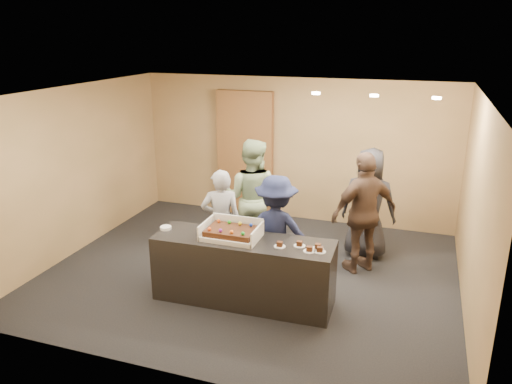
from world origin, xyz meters
TOP-DOWN VIEW (x-y plane):
  - room at (0.00, 0.00)m, footprint 6.04×6.00m
  - serving_counter at (0.18, -0.82)m, footprint 2.42×0.76m
  - storage_cabinet at (-0.96, 2.41)m, footprint 1.11×0.15m
  - cake_box at (0.02, -0.79)m, footprint 0.75×0.52m
  - sheet_cake at (0.02, -0.82)m, footprint 0.64×0.44m
  - plate_stack at (-0.95, -0.83)m, footprint 0.15×0.15m
  - slice_a at (0.70, -0.88)m, footprint 0.15×0.15m
  - slice_b at (0.93, -0.79)m, footprint 0.15×0.15m
  - slice_c at (1.09, -0.91)m, footprint 0.15×0.15m
  - slice_d at (1.17, -0.79)m, footprint 0.15×0.15m
  - slice_e at (1.21, -0.88)m, footprint 0.15×0.15m
  - person_server_grey at (-0.42, -0.12)m, footprint 0.69×0.59m
  - person_sage_man at (-0.24, 0.72)m, footprint 0.96×0.77m
  - person_navy_man at (0.46, -0.24)m, footprint 1.12×0.74m
  - person_brown_extra at (1.57, 0.62)m, footprint 1.12×1.06m
  - person_dark_suit at (1.56, 1.18)m, footprint 0.90×0.62m
  - ceiling_spotlights at (1.60, 0.50)m, footprint 1.72×0.12m

SIDE VIEW (x-z plane):
  - serving_counter at x=0.18m, z-range 0.00..0.90m
  - person_server_grey at x=-0.42m, z-range 0.00..1.61m
  - person_navy_man at x=0.46m, z-range 0.00..1.63m
  - person_dark_suit at x=1.56m, z-range 0.00..1.79m
  - plate_stack at x=-0.95m, z-range 0.90..0.94m
  - slice_a at x=0.70m, z-range 0.89..0.96m
  - slice_b at x=0.93m, z-range 0.89..0.96m
  - slice_c at x=1.09m, z-range 0.89..0.96m
  - slice_d at x=1.17m, z-range 0.89..0.96m
  - slice_e at x=1.21m, z-range 0.89..0.96m
  - person_brown_extra at x=1.57m, z-range 0.00..1.85m
  - cake_box at x=0.02m, z-range 0.84..1.06m
  - person_sage_man at x=-0.24m, z-range 0.00..1.90m
  - sheet_cake at x=0.02m, z-range 0.94..1.06m
  - storage_cabinet at x=-0.96m, z-range 0.00..2.44m
  - room at x=0.00m, z-range 0.00..2.70m
  - ceiling_spotlights at x=1.60m, z-range 2.66..2.69m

